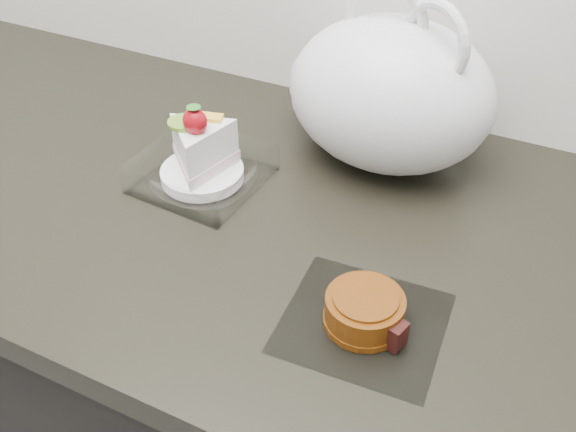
% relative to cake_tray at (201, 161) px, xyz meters
% --- Properties ---
extents(counter, '(2.04, 0.64, 0.90)m').
position_rel_cake_tray_xyz_m(counter, '(0.01, -0.01, -0.48)').
color(counter, black).
rests_on(counter, ground).
extents(cake_tray, '(0.17, 0.17, 0.12)m').
position_rel_cake_tray_xyz_m(cake_tray, '(0.00, 0.00, 0.00)').
color(cake_tray, white).
rests_on(cake_tray, counter).
extents(mooncake_wrap, '(0.18, 0.17, 0.04)m').
position_rel_cake_tray_xyz_m(mooncake_wrap, '(0.29, -0.15, -0.02)').
color(mooncake_wrap, white).
rests_on(mooncake_wrap, counter).
extents(plastic_bag, '(0.35, 0.29, 0.26)m').
position_rel_cake_tray_xyz_m(plastic_bag, '(0.19, 0.17, 0.07)').
color(plastic_bag, white).
rests_on(plastic_bag, counter).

